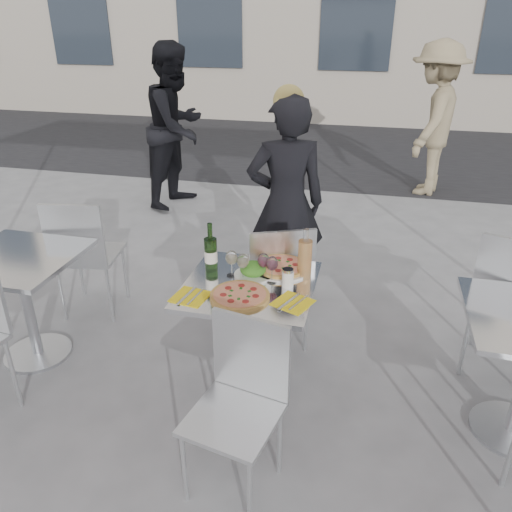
% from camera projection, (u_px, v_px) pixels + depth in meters
% --- Properties ---
extents(ground, '(80.00, 80.00, 0.00)m').
position_uv_depth(ground, '(250.00, 389.00, 3.11)').
color(ground, slate).
extents(street_asphalt, '(24.00, 5.00, 0.00)m').
position_uv_depth(street_asphalt, '(340.00, 147.00, 8.80)').
color(street_asphalt, black).
rests_on(street_asphalt, ground).
extents(main_table, '(0.72, 0.72, 0.75)m').
position_uv_depth(main_table, '(250.00, 315.00, 2.87)').
color(main_table, '#B7BABF').
rests_on(main_table, ground).
extents(side_table_left, '(0.72, 0.72, 0.75)m').
position_uv_depth(side_table_left, '(23.00, 286.00, 3.19)').
color(side_table_left, '#B7BABF').
rests_on(side_table_left, ground).
extents(chair_far, '(0.56, 0.56, 0.92)m').
position_uv_depth(chair_far, '(278.00, 277.00, 3.28)').
color(chair_far, silver).
rests_on(chair_far, ground).
extents(chair_near, '(0.47, 0.48, 0.87)m').
position_uv_depth(chair_near, '(241.00, 393.00, 2.32)').
color(chair_near, silver).
rests_on(chair_near, ground).
extents(side_chair_lfar, '(0.50, 0.51, 0.94)m').
position_uv_depth(side_chair_lfar, '(83.00, 249.00, 3.64)').
color(side_chair_lfar, silver).
rests_on(side_chair_lfar, ground).
extents(woman_diner, '(0.69, 0.57, 1.63)m').
position_uv_depth(woman_diner, '(286.00, 204.00, 3.76)').
color(woman_diner, black).
rests_on(woman_diner, ground).
extents(pedestrian_a, '(0.88, 1.04, 1.86)m').
position_uv_depth(pedestrian_a, '(177.00, 127.00, 5.80)').
color(pedestrian_a, black).
rests_on(pedestrian_a, ground).
extents(pedestrian_b, '(0.99, 1.35, 1.87)m').
position_uv_depth(pedestrian_b, '(433.00, 120.00, 6.19)').
color(pedestrian_b, '#8C7B5A').
rests_on(pedestrian_b, ground).
extents(pizza_near, '(0.32, 0.32, 0.02)m').
position_uv_depth(pizza_near, '(240.00, 295.00, 2.64)').
color(pizza_near, tan).
rests_on(pizza_near, main_table).
extents(pizza_far, '(0.34, 0.34, 0.03)m').
position_uv_depth(pizza_far, '(281.00, 267.00, 2.93)').
color(pizza_far, white).
rests_on(pizza_far, main_table).
extents(salad_plate, '(0.22, 0.22, 0.09)m').
position_uv_depth(salad_plate, '(253.00, 270.00, 2.85)').
color(salad_plate, white).
rests_on(salad_plate, main_table).
extents(wine_bottle, '(0.07, 0.08, 0.29)m').
position_uv_depth(wine_bottle, '(211.00, 253.00, 2.88)').
color(wine_bottle, '#254A1B').
rests_on(wine_bottle, main_table).
extents(carafe, '(0.08, 0.08, 0.29)m').
position_uv_depth(carafe, '(305.00, 257.00, 2.81)').
color(carafe, '#E4A961').
rests_on(carafe, main_table).
extents(sugar_shaker, '(0.06, 0.06, 0.11)m').
position_uv_depth(sugar_shaker, '(288.00, 278.00, 2.73)').
color(sugar_shaker, white).
rests_on(sugar_shaker, main_table).
extents(wineglass_white_a, '(0.07, 0.07, 0.16)m').
position_uv_depth(wineglass_white_a, '(231.00, 259.00, 2.82)').
color(wineglass_white_a, white).
rests_on(wineglass_white_a, main_table).
extents(wineglass_white_b, '(0.07, 0.07, 0.16)m').
position_uv_depth(wineglass_white_b, '(243.00, 262.00, 2.78)').
color(wineglass_white_b, white).
rests_on(wineglass_white_b, main_table).
extents(wineglass_red_a, '(0.07, 0.07, 0.16)m').
position_uv_depth(wineglass_red_a, '(263.00, 261.00, 2.79)').
color(wineglass_red_a, white).
rests_on(wineglass_red_a, main_table).
extents(wineglass_red_b, '(0.07, 0.07, 0.16)m').
position_uv_depth(wineglass_red_b, '(272.00, 264.00, 2.75)').
color(wineglass_red_b, white).
rests_on(wineglass_red_b, main_table).
extents(napkin_left, '(0.20, 0.20, 0.01)m').
position_uv_depth(napkin_left, '(190.00, 296.00, 2.65)').
color(napkin_left, yellow).
rests_on(napkin_left, main_table).
extents(napkin_right, '(0.24, 0.24, 0.01)m').
position_uv_depth(napkin_right, '(293.00, 302.00, 2.59)').
color(napkin_right, yellow).
rests_on(napkin_right, main_table).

